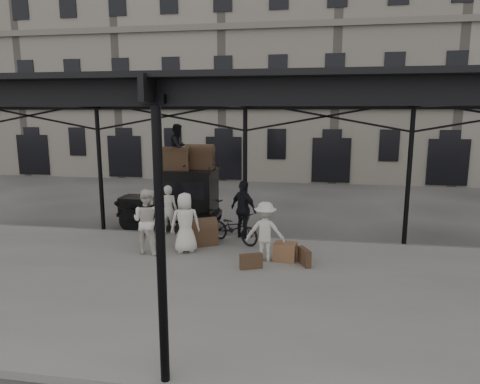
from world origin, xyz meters
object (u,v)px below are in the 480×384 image
object	(u,v)px
bicycle	(234,228)
steamer_trunk_platform	(201,234)
porter_official	(244,209)
steamer_trunk_roof_near	(176,160)
porter_left	(168,210)
taxi	(181,196)

from	to	relation	value
bicycle	steamer_trunk_platform	distance (m)	1.05
porter_official	steamer_trunk_roof_near	xyz separation A→B (m)	(-2.56, 1.04, 1.42)
porter_left	steamer_trunk_platform	xyz separation A→B (m)	(1.35, -0.93, -0.48)
bicycle	steamer_trunk_roof_near	world-z (taller)	steamer_trunk_roof_near
steamer_trunk_roof_near	steamer_trunk_platform	bearing A→B (deg)	-62.94
porter_left	steamer_trunk_roof_near	distance (m)	1.85
taxi	porter_left	size ratio (longest dim) A/B	2.19
steamer_trunk_platform	porter_left	bearing A→B (deg)	116.56
porter_official	steamer_trunk_platform	distance (m)	1.62
taxi	steamer_trunk_roof_near	distance (m)	1.34
porter_left	porter_official	xyz separation A→B (m)	(2.54, -0.00, 0.11)
taxi	steamer_trunk_platform	distance (m)	2.66
taxi	porter_official	xyz separation A→B (m)	(2.48, -1.28, -0.11)
porter_left	taxi	bearing A→B (deg)	-99.58
taxi	porter_official	bearing A→B (deg)	-27.35
porter_left	steamer_trunk_platform	distance (m)	1.71
bicycle	steamer_trunk_platform	bearing A→B (deg)	138.81
bicycle	steamer_trunk_roof_near	bearing A→B (deg)	83.99
taxi	steamer_trunk_platform	world-z (taller)	taxi
porter_official	bicycle	distance (m)	0.76
steamer_trunk_roof_near	porter_left	bearing A→B (deg)	-96.34
porter_official	steamer_trunk_platform	xyz separation A→B (m)	(-1.19, -0.93, -0.60)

